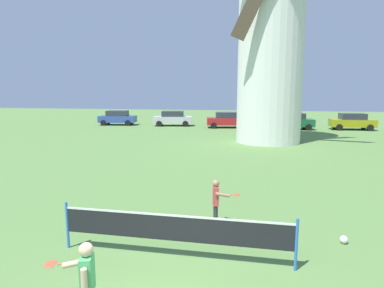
{
  "coord_description": "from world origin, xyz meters",
  "views": [
    {
      "loc": [
        1.34,
        -4.28,
        3.58
      ],
      "look_at": [
        -0.33,
        4.14,
        2.2
      ],
      "focal_mm": 30.56,
      "sensor_mm": 36.0,
      "label": 1
    }
  ],
  "objects_px": {
    "parked_car_silver": "(173,118)",
    "parked_car_red": "(227,120)",
    "tennis_net": "(174,228)",
    "player_near": "(86,281)",
    "parked_car_green": "(292,121)",
    "parked_car_blue": "(118,118)",
    "windmill": "(271,31)",
    "player_far": "(217,200)",
    "stray_ball": "(344,240)",
    "parked_car_mustard": "(352,121)"
  },
  "relations": [
    {
      "from": "parked_car_silver",
      "to": "parked_car_red",
      "type": "height_order",
      "value": "same"
    },
    {
      "from": "tennis_net",
      "to": "parked_car_red",
      "type": "height_order",
      "value": "parked_car_red"
    },
    {
      "from": "player_near",
      "to": "parked_car_silver",
      "type": "distance_m",
      "value": 30.2
    },
    {
      "from": "player_near",
      "to": "parked_car_green",
      "type": "relative_size",
      "value": 0.34
    },
    {
      "from": "tennis_net",
      "to": "parked_car_blue",
      "type": "relative_size",
      "value": 1.24
    },
    {
      "from": "tennis_net",
      "to": "player_near",
      "type": "distance_m",
      "value": 2.46
    },
    {
      "from": "windmill",
      "to": "parked_car_silver",
      "type": "distance_m",
      "value": 15.23
    },
    {
      "from": "windmill",
      "to": "player_far",
      "type": "bearing_deg",
      "value": -96.65
    },
    {
      "from": "windmill",
      "to": "parked_car_blue",
      "type": "xyz_separation_m",
      "value": [
        -15.68,
        9.32,
        -6.93
      ]
    },
    {
      "from": "parked_car_blue",
      "to": "player_near",
      "type": "bearing_deg",
      "value": -66.96
    },
    {
      "from": "windmill",
      "to": "stray_ball",
      "type": "xyz_separation_m",
      "value": [
        1.3,
        -16.11,
        -7.64
      ]
    },
    {
      "from": "player_near",
      "to": "parked_car_mustard",
      "type": "relative_size",
      "value": 0.35
    },
    {
      "from": "player_far",
      "to": "parked_car_red",
      "type": "relative_size",
      "value": 0.29
    },
    {
      "from": "tennis_net",
      "to": "parked_car_silver",
      "type": "xyz_separation_m",
      "value": [
        -7.05,
        27.19,
        0.12
      ]
    },
    {
      "from": "player_far",
      "to": "stray_ball",
      "type": "relative_size",
      "value": 6.61
    },
    {
      "from": "tennis_net",
      "to": "parked_car_mustard",
      "type": "distance_m",
      "value": 28.91
    },
    {
      "from": "parked_car_blue",
      "to": "player_far",
      "type": "bearing_deg",
      "value": -60.92
    },
    {
      "from": "windmill",
      "to": "tennis_net",
      "type": "distance_m",
      "value": 19.09
    },
    {
      "from": "player_near",
      "to": "parked_car_silver",
      "type": "bearing_deg",
      "value": 102.04
    },
    {
      "from": "player_far",
      "to": "tennis_net",
      "type": "bearing_deg",
      "value": -109.14
    },
    {
      "from": "parked_car_green",
      "to": "parked_car_red",
      "type": "bearing_deg",
      "value": 177.44
    },
    {
      "from": "tennis_net",
      "to": "parked_car_blue",
      "type": "bearing_deg",
      "value": 116.11
    },
    {
      "from": "parked_car_green",
      "to": "parked_car_mustard",
      "type": "height_order",
      "value": "same"
    },
    {
      "from": "stray_ball",
      "to": "parked_car_silver",
      "type": "relative_size",
      "value": 0.04
    },
    {
      "from": "parked_car_red",
      "to": "parked_car_mustard",
      "type": "xyz_separation_m",
      "value": [
        11.82,
        0.46,
        -0.0
      ]
    },
    {
      "from": "stray_ball",
      "to": "parked_car_silver",
      "type": "bearing_deg",
      "value": 112.86
    },
    {
      "from": "parked_car_red",
      "to": "player_near",
      "type": "bearing_deg",
      "value": -89.08
    },
    {
      "from": "parked_car_blue",
      "to": "parked_car_silver",
      "type": "xyz_separation_m",
      "value": [
        6.13,
        0.31,
        0.0
      ]
    },
    {
      "from": "windmill",
      "to": "player_far",
      "type": "relative_size",
      "value": 13.06
    },
    {
      "from": "parked_car_mustard",
      "to": "stray_ball",
      "type": "bearing_deg",
      "value": -105.0
    },
    {
      "from": "stray_ball",
      "to": "parked_car_green",
      "type": "relative_size",
      "value": 0.05
    },
    {
      "from": "stray_ball",
      "to": "parked_car_mustard",
      "type": "xyz_separation_m",
      "value": [
        6.81,
        25.43,
        0.71
      ]
    },
    {
      "from": "tennis_net",
      "to": "parked_car_mustard",
      "type": "relative_size",
      "value": 1.27
    },
    {
      "from": "parked_car_silver",
      "to": "parked_car_mustard",
      "type": "xyz_separation_m",
      "value": [
        17.66,
        -0.3,
        -0.0
      ]
    },
    {
      "from": "parked_car_red",
      "to": "parked_car_green",
      "type": "relative_size",
      "value": 1.05
    },
    {
      "from": "player_far",
      "to": "parked_car_red",
      "type": "height_order",
      "value": "parked_car_red"
    },
    {
      "from": "stray_ball",
      "to": "parked_car_blue",
      "type": "xyz_separation_m",
      "value": [
        -16.98,
        25.42,
        0.71
      ]
    },
    {
      "from": "parked_car_red",
      "to": "parked_car_mustard",
      "type": "bearing_deg",
      "value": 2.22
    },
    {
      "from": "parked_car_silver",
      "to": "parked_car_mustard",
      "type": "relative_size",
      "value": 1.06
    },
    {
      "from": "windmill",
      "to": "parked_car_mustard",
      "type": "xyz_separation_m",
      "value": [
        8.11,
        9.33,
        -6.93
      ]
    },
    {
      "from": "stray_ball",
      "to": "parked_car_green",
      "type": "xyz_separation_m",
      "value": [
        1.26,
        24.69,
        0.71
      ]
    },
    {
      "from": "player_near",
      "to": "tennis_net",
      "type": "bearing_deg",
      "value": 72.32
    },
    {
      "from": "parked_car_blue",
      "to": "parked_car_red",
      "type": "relative_size",
      "value": 0.96
    },
    {
      "from": "tennis_net",
      "to": "parked_car_red",
      "type": "bearing_deg",
      "value": 92.62
    },
    {
      "from": "parked_car_red",
      "to": "parked_car_mustard",
      "type": "distance_m",
      "value": 11.83
    },
    {
      "from": "player_near",
      "to": "parked_car_red",
      "type": "bearing_deg",
      "value": 90.92
    },
    {
      "from": "parked_car_silver",
      "to": "player_near",
      "type": "bearing_deg",
      "value": -77.96
    },
    {
      "from": "parked_car_blue",
      "to": "parked_car_red",
      "type": "distance_m",
      "value": 11.98
    },
    {
      "from": "windmill",
      "to": "parked_car_silver",
      "type": "relative_size",
      "value": 3.86
    },
    {
      "from": "stray_ball",
      "to": "parked_car_silver",
      "type": "xyz_separation_m",
      "value": [
        -10.85,
        25.73,
        0.71
      ]
    }
  ]
}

